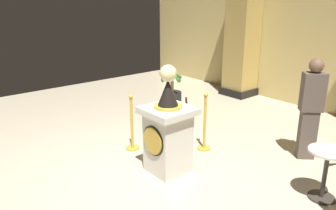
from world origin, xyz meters
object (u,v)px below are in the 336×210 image
stanchion_near (205,130)px  cafe_table (326,168)px  stanchion_far (132,130)px  pedestal_clock (168,132)px  potted_palm_left (172,96)px  bystander_guest (311,107)px

stanchion_near → cafe_table: size_ratio=1.47×
stanchion_near → cafe_table: stanchion_near is taller
stanchion_far → cafe_table: stanchion_far is taller
pedestal_clock → cafe_table: 2.28m
stanchion_near → cafe_table: bearing=2.9°
pedestal_clock → potted_palm_left: pedestal_clock is taller
pedestal_clock → stanchion_far: 1.08m
cafe_table → pedestal_clock: bearing=-150.2°
stanchion_far → potted_palm_left: size_ratio=1.10×
stanchion_near → bystander_guest: (1.35, 1.10, 0.55)m
stanchion_far → stanchion_near: bearing=49.8°
stanchion_far → cafe_table: size_ratio=1.42×
potted_palm_left → stanchion_far: bearing=-56.7°
stanchion_far → potted_palm_left: stanchion_far is taller
cafe_table → bystander_guest: bearing=129.2°
cafe_table → stanchion_far: bearing=-159.7°
potted_palm_left → bystander_guest: 3.68m
pedestal_clock → cafe_table: (1.97, 1.13, -0.21)m
stanchion_near → bystander_guest: size_ratio=0.62×
pedestal_clock → stanchion_near: size_ratio=1.60×
stanchion_far → potted_palm_left: (-1.42, 2.17, -0.08)m
stanchion_far → cafe_table: 3.20m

